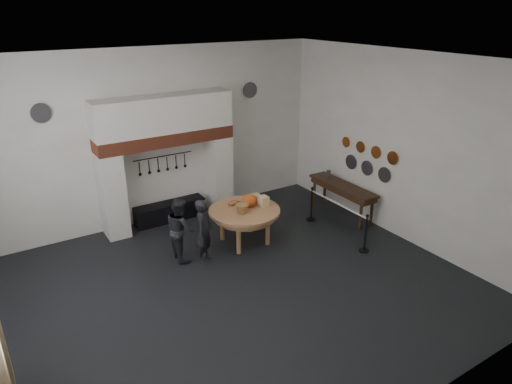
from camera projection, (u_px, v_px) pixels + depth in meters
floor at (240, 286)px, 9.47m from camera, size 9.00×8.00×0.02m
ceiling at (237, 62)px, 7.76m from camera, size 9.00×8.00×0.02m
wall_back at (160, 137)px, 11.74m from camera, size 9.00×0.02×4.50m
wall_front at (406, 288)px, 5.49m from camera, size 9.00×0.02×4.50m
wall_right at (402, 148)px, 10.84m from camera, size 0.02×8.00×4.50m
chimney_pier_left at (112, 195)px, 11.19m from camera, size 0.55×0.70×2.15m
chimney_pier_right at (219, 173)px, 12.64m from camera, size 0.55×0.70×2.15m
hearth_brick_band at (165, 138)px, 11.44m from camera, size 3.50×0.72×0.32m
chimney_hood at (163, 114)px, 11.21m from camera, size 3.50×0.70×0.90m
iron_range at (170, 211)px, 12.28m from camera, size 1.90×0.45×0.50m
utensil_rail at (163, 156)px, 11.87m from camera, size 1.60×0.02×0.02m
work_table at (244, 211)px, 10.91m from camera, size 2.12×2.12×0.07m
pumpkin at (249, 200)px, 11.01m from camera, size 0.36×0.36×0.31m
cheese_block_big at (263, 201)px, 11.06m from camera, size 0.22×0.22×0.24m
cheese_block_small at (256, 198)px, 11.29m from camera, size 0.18×0.18×0.20m
wicker_basket at (242, 209)px, 10.66m from camera, size 0.40×0.40×0.22m
bread_loaf at (234, 203)px, 11.09m from camera, size 0.31×0.18×0.13m
visitor_near at (204, 231)px, 10.13m from camera, size 0.65×0.63×1.50m
visitor_far at (180, 229)px, 10.25m from camera, size 0.58×0.74×1.48m
side_table at (343, 186)px, 12.32m from camera, size 0.55×2.20×0.06m
pewter_jug at (328, 174)px, 12.73m from camera, size 0.12×0.12×0.22m
copper_pan_a at (393, 158)px, 11.09m from camera, size 0.03×0.34×0.34m
copper_pan_b at (376, 152)px, 11.52m from camera, size 0.03×0.32×0.32m
copper_pan_c at (361, 147)px, 11.95m from camera, size 0.03×0.30×0.30m
copper_pan_d at (346, 142)px, 12.38m from camera, size 0.03×0.28×0.28m
pewter_plate_left at (384, 175)px, 11.44m from camera, size 0.03×0.40×0.40m
pewter_plate_mid at (367, 168)px, 11.91m from camera, size 0.03×0.40×0.40m
pewter_plate_right at (351, 162)px, 12.37m from camera, size 0.03×0.40×0.40m
pewter_plate_back_left at (41, 113)px, 10.01m from camera, size 0.44×0.03×0.44m
pewter_plate_back_right at (250, 90)px, 12.68m from camera, size 0.44×0.03×0.44m
barrier_post_near at (366, 234)px, 10.63m from camera, size 0.05×0.05×0.90m
barrier_post_far at (312, 205)px, 12.19m from camera, size 0.05×0.05×0.90m
barrier_rope at (338, 204)px, 11.26m from camera, size 0.04×2.00×0.04m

